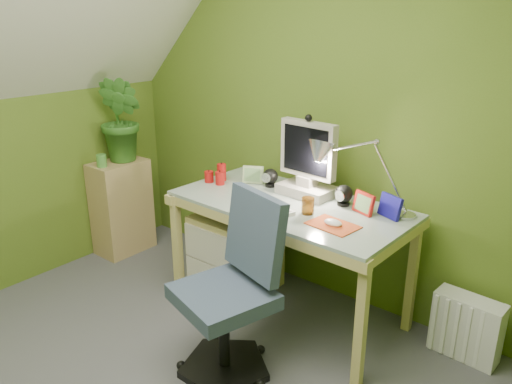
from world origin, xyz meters
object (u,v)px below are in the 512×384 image
Objects in this scene: side_ledge at (122,207)px; potted_plant at (122,120)px; desk_lamp at (377,159)px; task_chair at (223,294)px; desk at (288,259)px; monitor at (308,154)px; radiator at (466,327)px.

potted_plant reaches higher than side_ledge.
desk_lamp is 0.95× the size of potted_plant.
task_chair reaches higher than side_ledge.
desk is 0.84m from desk_lamp.
monitor is 1.01m from task_chair.
monitor reaches higher than task_chair.
desk_lamp is at bearing 7.73° from side_ledge.
potted_plant is at bearing -168.41° from monitor.
task_chair is at bearing -131.54° from radiator.
desk is at bearing -86.74° from monitor.
task_chair is 1.37m from radiator.
task_chair is (0.06, -0.84, -0.55)m from monitor.
radiator is (2.54, 0.32, -0.89)m from potted_plant.
potted_plant is (0.04, 0.05, 0.70)m from side_ledge.
desk is 2.17× the size of potted_plant.
potted_plant is at bearing -168.92° from radiator.
desk_lamp reaches higher than desk.
task_chair is at bearing -21.36° from potted_plant.
monitor is at bearing 9.91° from side_ledge.
desk is 0.67m from task_chair.
task_chair is 2.58× the size of radiator.
desk is at bearing 110.89° from task_chair.
side_ledge is 1.14× the size of potted_plant.
monitor is at bearing 8.33° from potted_plant.
task_chair is (1.63, -0.57, 0.10)m from side_ledge.
monitor reaches higher than side_ledge.
desk_lamp is at bearing 80.83° from task_chair.
potted_plant is (-1.52, -0.04, 0.69)m from desk.
monitor is 1.32m from radiator.
desk_lamp is at bearing 6.45° from potted_plant.
radiator is at bearing 17.35° from desk.
monitor is 1.54m from potted_plant.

